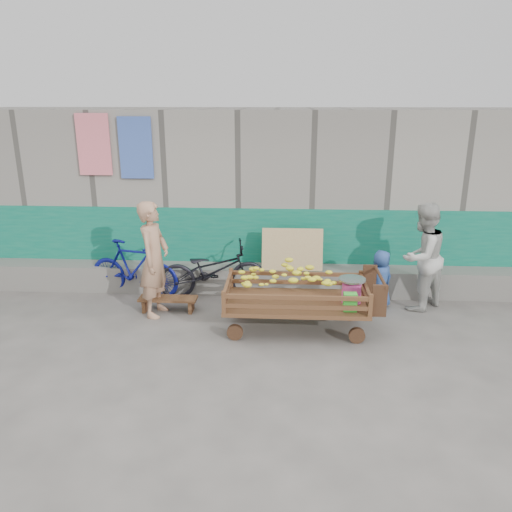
# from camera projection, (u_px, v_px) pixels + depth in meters

# --- Properties ---
(ground) EXTENTS (80.00, 80.00, 0.00)m
(ground) POSITION_uv_depth(u_px,v_px,m) (269.00, 359.00, 6.35)
(ground) COLOR #524E4A
(ground) RESTS_ON ground
(building_wall) EXTENTS (12.00, 3.50, 3.00)m
(building_wall) POSITION_uv_depth(u_px,v_px,m) (277.00, 190.00, 9.76)
(building_wall) COLOR gray
(building_wall) RESTS_ON ground
(banana_cart) EXTENTS (2.18, 0.99, 0.93)m
(banana_cart) POSITION_uv_depth(u_px,v_px,m) (293.00, 289.00, 6.98)
(banana_cart) COLOR #4F2F20
(banana_cart) RESTS_ON ground
(bench) EXTENTS (0.90, 0.27, 0.23)m
(bench) POSITION_uv_depth(u_px,v_px,m) (168.00, 301.00, 7.75)
(bench) COLOR #4F2F20
(bench) RESTS_ON ground
(vendor_man) EXTENTS (0.51, 0.70, 1.76)m
(vendor_man) POSITION_uv_depth(u_px,v_px,m) (154.00, 259.00, 7.44)
(vendor_man) COLOR tan
(vendor_man) RESTS_ON ground
(woman) EXTENTS (1.04, 1.02, 1.69)m
(woman) POSITION_uv_depth(u_px,v_px,m) (422.00, 257.00, 7.68)
(woman) COLOR beige
(woman) RESTS_ON ground
(child) EXTENTS (0.55, 0.49, 0.94)m
(child) POSITION_uv_depth(u_px,v_px,m) (381.00, 279.00, 7.81)
(child) COLOR #2D4D92
(child) RESTS_ON ground
(bicycle_dark) EXTENTS (1.86, 0.91, 0.93)m
(bicycle_dark) POSITION_uv_depth(u_px,v_px,m) (213.00, 271.00, 8.21)
(bicycle_dark) COLOR black
(bicycle_dark) RESTS_ON ground
(bicycle_blue) EXTENTS (1.66, 0.80, 0.96)m
(bicycle_blue) POSITION_uv_depth(u_px,v_px,m) (134.00, 268.00, 8.28)
(bicycle_blue) COLOR navy
(bicycle_blue) RESTS_ON ground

